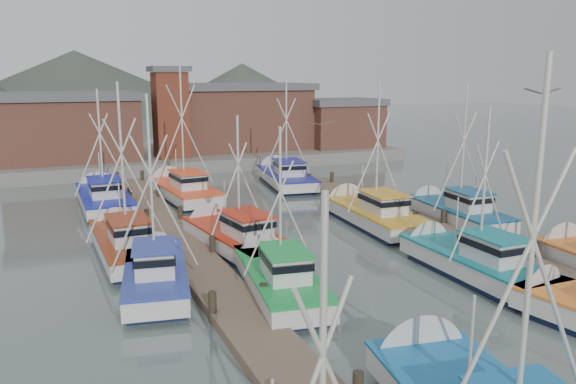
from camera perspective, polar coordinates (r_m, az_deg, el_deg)
name	(u,v)px	position (r m, az deg, el deg)	size (l,w,h in m)	color
ground	(371,275)	(26.05, 8.45, -8.33)	(260.00, 260.00, 0.00)	#4C5B58
dock_left	(198,264)	(26.91, -9.14, -7.22)	(2.30, 46.00, 1.50)	brown
dock_right	(439,232)	(33.03, 15.13, -3.90)	(2.30, 46.00, 1.50)	brown
quay	(184,156)	(59.74, -10.56, 3.57)	(44.00, 16.00, 1.20)	slate
shed_left	(69,126)	(55.92, -21.34, 6.28)	(12.72, 8.48, 6.20)	brown
shed_center	(237,116)	(60.92, -5.15, 7.75)	(14.84, 9.54, 6.90)	brown
shed_right	(341,122)	(62.63, 5.41, 7.07)	(8.48, 6.36, 5.20)	brown
lookout_tower	(170,111)	(54.93, -11.85, 8.02)	(3.60, 3.60, 8.50)	#5E291B
distant_hills	(45,114)	(143.55, -23.45, 7.24)	(175.00, 140.00, 42.00)	#3E473B
boat_4	(277,276)	(23.66, -1.14, -8.56)	(3.64, 8.44, 7.61)	#0F1935
boat_5	(468,260)	(26.88, 17.86, -6.62)	(3.36, 8.60, 8.32)	#0F1935
boat_6	(156,271)	(24.85, -13.30, -7.86)	(3.80, 8.34, 8.82)	#0F1935
boat_8	(233,237)	(29.37, -5.56, -4.55)	(3.97, 9.32, 7.75)	#0F1935
boat_9	(370,213)	(34.55, 8.29, -2.12)	(3.76, 9.55, 9.30)	#0F1935
boat_10	(125,242)	(29.52, -16.24, -4.87)	(3.81, 8.85, 9.35)	#0F1935
boat_11	(453,211)	(36.06, 16.41, -1.89)	(3.66, 8.64, 9.12)	#0F1935
boat_12	(181,189)	(41.98, -10.78, 0.28)	(4.45, 9.85, 11.27)	#0F1935
boat_13	(284,176)	(46.59, -0.40, 1.60)	(4.49, 10.19, 9.79)	#0F1935
boat_14	(103,197)	(40.59, -18.28, -0.52)	(3.74, 9.69, 8.91)	#0F1935
gull_near	(543,92)	(19.54, 24.47, 9.25)	(1.55, 0.62, 0.24)	gray
gull_far	(321,123)	(29.25, 3.38, 6.97)	(1.55, 0.62, 0.24)	gray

